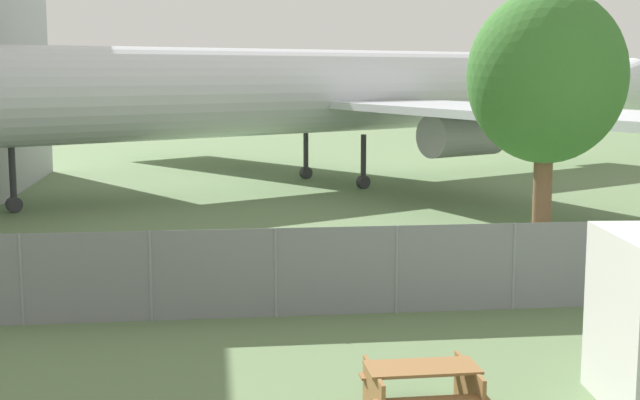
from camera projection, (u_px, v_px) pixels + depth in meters
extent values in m
cylinder|color=gray|center=(21.00, 280.00, 17.78)|extent=(0.07, 0.07, 1.87)
cylinder|color=gray|center=(151.00, 276.00, 18.08)|extent=(0.07, 0.07, 1.87)
cylinder|color=gray|center=(276.00, 273.00, 18.38)|extent=(0.07, 0.07, 1.87)
cylinder|color=gray|center=(397.00, 269.00, 18.68)|extent=(0.07, 0.07, 1.87)
cylinder|color=gray|center=(514.00, 266.00, 18.99)|extent=(0.07, 0.07, 1.87)
cylinder|color=gray|center=(627.00, 263.00, 19.29)|extent=(0.07, 0.07, 1.87)
cube|color=slate|center=(276.00, 273.00, 18.38)|extent=(56.00, 0.01, 1.87)
cylinder|color=silver|center=(298.00, 92.00, 38.72)|extent=(35.30, 21.55, 3.65)
cone|color=silver|center=(607.00, 87.00, 51.05)|extent=(5.57, 5.07, 3.28)
cube|color=silver|center=(508.00, 112.00, 31.51)|extent=(11.09, 17.99, 0.30)
cylinder|color=#939399|center=(463.00, 135.00, 33.92)|extent=(3.67, 3.01, 1.64)
cube|color=silver|center=(220.00, 98.00, 48.30)|extent=(14.57, 17.00, 0.30)
cylinder|color=#939399|center=(250.00, 117.00, 46.55)|extent=(3.67, 3.01, 1.64)
cube|color=silver|center=(574.00, 3.00, 48.55)|extent=(2.99, 1.79, 5.47)
cube|color=silver|center=(568.00, 80.00, 49.05)|extent=(6.41, 8.44, 0.20)
cylinder|color=#2D2D33|center=(13.00, 180.00, 32.00)|extent=(0.24, 0.24, 2.34)
cylinder|color=#2D2D33|center=(14.00, 205.00, 32.13)|extent=(0.64, 0.53, 0.56)
cylinder|color=#2D2D33|center=(363.00, 162.00, 38.50)|extent=(0.24, 0.24, 2.34)
cylinder|color=#2D2D33|center=(363.00, 182.00, 38.63)|extent=(0.64, 0.53, 0.56)
cylinder|color=#2D2D33|center=(306.00, 154.00, 42.02)|extent=(0.24, 0.24, 2.34)
cylinder|color=#2D2D33|center=(306.00, 173.00, 42.15)|extent=(0.64, 0.53, 0.56)
cube|color=brown|center=(422.00, 367.00, 13.12)|extent=(1.67, 0.79, 0.04)
cube|color=brown|center=(413.00, 374.00, 13.71)|extent=(1.66, 0.31, 0.04)
cube|color=brown|center=(469.00, 389.00, 13.27)|extent=(0.08, 1.40, 0.74)
cube|color=brown|center=(374.00, 394.00, 13.07)|extent=(0.08, 1.40, 0.74)
cylinder|color=brown|center=(541.00, 218.00, 20.48)|extent=(0.43, 0.43, 3.43)
ellipsoid|color=#38702D|center=(547.00, 76.00, 20.01)|extent=(3.57, 3.57, 3.93)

